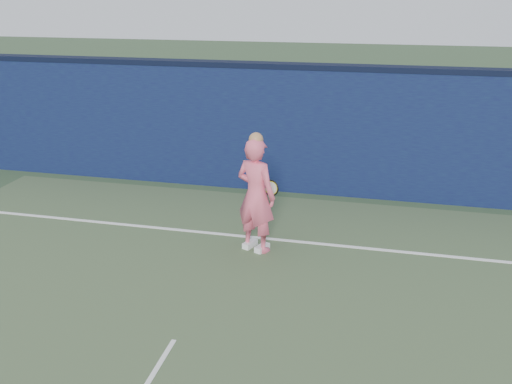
# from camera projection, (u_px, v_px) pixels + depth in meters

# --- Properties ---
(backstop_wall) EXTENTS (24.00, 0.40, 2.50)m
(backstop_wall) POSITION_uv_depth(u_px,v_px,m) (268.00, 130.00, 11.06)
(backstop_wall) COLOR #0D0F3B
(backstop_wall) RESTS_ON ground
(wall_cap) EXTENTS (24.00, 0.42, 0.10)m
(wall_cap) POSITION_uv_depth(u_px,v_px,m) (269.00, 65.00, 10.60)
(wall_cap) COLOR black
(wall_cap) RESTS_ON backstop_wall
(player) EXTENTS (0.79, 0.67, 1.94)m
(player) POSITION_uv_depth(u_px,v_px,m) (256.00, 195.00, 8.44)
(player) COLOR #F25E7B
(player) RESTS_ON ground
(racket) EXTENTS (0.46, 0.29, 0.28)m
(racket) POSITION_uv_depth(u_px,v_px,m) (270.00, 188.00, 8.77)
(racket) COLOR black
(racket) RESTS_ON ground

